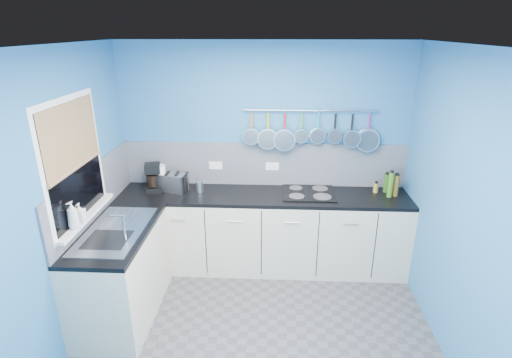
# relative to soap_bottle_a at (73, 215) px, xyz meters

# --- Properties ---
(floor) EXTENTS (3.20, 3.00, 0.02)m
(floor) POSITION_rel_soap_bottle_a_xyz_m (1.53, -0.05, -1.18)
(floor) COLOR #47474C
(floor) RESTS_ON ground
(ceiling) EXTENTS (3.20, 3.00, 0.02)m
(ceiling) POSITION_rel_soap_bottle_a_xyz_m (1.53, -0.05, 1.34)
(ceiling) COLOR white
(ceiling) RESTS_ON ground
(wall_back) EXTENTS (3.20, 0.02, 2.50)m
(wall_back) POSITION_rel_soap_bottle_a_xyz_m (1.53, 1.46, 0.08)
(wall_back) COLOR teal
(wall_back) RESTS_ON ground
(wall_left) EXTENTS (0.02, 3.00, 2.50)m
(wall_left) POSITION_rel_soap_bottle_a_xyz_m (-0.08, -0.05, 0.08)
(wall_left) COLOR teal
(wall_left) RESTS_ON ground
(wall_right) EXTENTS (0.02, 3.00, 2.50)m
(wall_right) POSITION_rel_soap_bottle_a_xyz_m (3.14, -0.05, 0.08)
(wall_right) COLOR teal
(wall_right) RESTS_ON ground
(backsplash_back) EXTENTS (3.20, 0.02, 0.50)m
(backsplash_back) POSITION_rel_soap_bottle_a_xyz_m (1.53, 1.43, -0.02)
(backsplash_back) COLOR #9196A4
(backsplash_back) RESTS_ON wall_back
(backsplash_left) EXTENTS (0.02, 1.80, 0.50)m
(backsplash_left) POSITION_rel_soap_bottle_a_xyz_m (-0.06, 0.55, -0.02)
(backsplash_left) COLOR #9196A4
(backsplash_left) RESTS_ON wall_left
(cabinet_run_back) EXTENTS (3.20, 0.60, 0.86)m
(cabinet_run_back) POSITION_rel_soap_bottle_a_xyz_m (1.53, 1.15, -0.74)
(cabinet_run_back) COLOR beige
(cabinet_run_back) RESTS_ON ground
(worktop_back) EXTENTS (3.20, 0.60, 0.04)m
(worktop_back) POSITION_rel_soap_bottle_a_xyz_m (1.53, 1.15, -0.29)
(worktop_back) COLOR black
(worktop_back) RESTS_ON cabinet_run_back
(cabinet_run_left) EXTENTS (0.60, 1.20, 0.86)m
(cabinet_run_left) POSITION_rel_soap_bottle_a_xyz_m (0.23, 0.25, -0.74)
(cabinet_run_left) COLOR beige
(cabinet_run_left) RESTS_ON ground
(worktop_left) EXTENTS (0.60, 1.20, 0.04)m
(worktop_left) POSITION_rel_soap_bottle_a_xyz_m (0.23, 0.25, -0.29)
(worktop_left) COLOR black
(worktop_left) RESTS_ON cabinet_run_left
(window_frame) EXTENTS (0.01, 1.00, 1.10)m
(window_frame) POSITION_rel_soap_bottle_a_xyz_m (-0.05, 0.25, 0.38)
(window_frame) COLOR white
(window_frame) RESTS_ON wall_left
(window_glass) EXTENTS (0.01, 0.90, 1.00)m
(window_glass) POSITION_rel_soap_bottle_a_xyz_m (-0.04, 0.25, 0.38)
(window_glass) COLOR black
(window_glass) RESTS_ON wall_left
(bamboo_blind) EXTENTS (0.01, 0.90, 0.55)m
(bamboo_blind) POSITION_rel_soap_bottle_a_xyz_m (-0.03, 0.25, 0.61)
(bamboo_blind) COLOR #A18350
(bamboo_blind) RESTS_ON wall_left
(window_sill) EXTENTS (0.10, 0.98, 0.03)m
(window_sill) POSITION_rel_soap_bottle_a_xyz_m (-0.02, 0.25, -0.13)
(window_sill) COLOR white
(window_sill) RESTS_ON wall_left
(sink_unit) EXTENTS (0.50, 0.95, 0.01)m
(sink_unit) POSITION_rel_soap_bottle_a_xyz_m (0.23, 0.25, -0.27)
(sink_unit) COLOR silver
(sink_unit) RESTS_ON worktop_left
(mixer_tap) EXTENTS (0.12, 0.08, 0.26)m
(mixer_tap) POSITION_rel_soap_bottle_a_xyz_m (0.39, 0.07, -0.14)
(mixer_tap) COLOR silver
(mixer_tap) RESTS_ON worktop_left
(socket_left) EXTENTS (0.15, 0.01, 0.09)m
(socket_left) POSITION_rel_soap_bottle_a_xyz_m (0.98, 1.42, -0.04)
(socket_left) COLOR white
(socket_left) RESTS_ON backsplash_back
(socket_right) EXTENTS (0.15, 0.01, 0.09)m
(socket_right) POSITION_rel_soap_bottle_a_xyz_m (1.63, 1.42, -0.04)
(socket_right) COLOR white
(socket_right) RESTS_ON backsplash_back
(pot_rail) EXTENTS (1.45, 0.02, 0.02)m
(pot_rail) POSITION_rel_soap_bottle_a_xyz_m (2.03, 1.40, 0.61)
(pot_rail) COLOR silver
(pot_rail) RESTS_ON wall_back
(soap_bottle_a) EXTENTS (0.12, 0.12, 0.24)m
(soap_bottle_a) POSITION_rel_soap_bottle_a_xyz_m (0.00, 0.00, 0.00)
(soap_bottle_a) COLOR white
(soap_bottle_a) RESTS_ON window_sill
(soap_bottle_b) EXTENTS (0.08, 0.08, 0.17)m
(soap_bottle_b) POSITION_rel_soap_bottle_a_xyz_m (0.00, 0.11, -0.03)
(soap_bottle_b) COLOR white
(soap_bottle_b) RESTS_ON window_sill
(paper_towel) EXTENTS (0.16, 0.16, 0.28)m
(paper_towel) POSITION_rel_soap_bottle_a_xyz_m (0.38, 1.23, -0.13)
(paper_towel) COLOR white
(paper_towel) RESTS_ON worktop_back
(coffee_maker) EXTENTS (0.22, 0.23, 0.31)m
(coffee_maker) POSITION_rel_soap_bottle_a_xyz_m (0.31, 1.18, -0.11)
(coffee_maker) COLOR black
(coffee_maker) RESTS_ON worktop_back
(toaster) EXTENTS (0.35, 0.27, 0.20)m
(toaster) POSITION_rel_soap_bottle_a_xyz_m (0.52, 1.21, -0.17)
(toaster) COLOR silver
(toaster) RESTS_ON worktop_back
(canister) EXTENTS (0.09, 0.09, 0.12)m
(canister) POSITION_rel_soap_bottle_a_xyz_m (0.83, 1.19, -0.21)
(canister) COLOR silver
(canister) RESTS_ON worktop_back
(hob) EXTENTS (0.57, 0.50, 0.01)m
(hob) POSITION_rel_soap_bottle_a_xyz_m (2.04, 1.20, -0.26)
(hob) COLOR black
(hob) RESTS_ON worktop_back
(pan_0) EXTENTS (0.18, 0.08, 0.37)m
(pan_0) POSITION_rel_soap_bottle_a_xyz_m (1.40, 1.39, 0.42)
(pan_0) COLOR silver
(pan_0) RESTS_ON pot_rail
(pan_1) EXTENTS (0.23, 0.08, 0.42)m
(pan_1) POSITION_rel_soap_bottle_a_xyz_m (1.58, 1.39, 0.40)
(pan_1) COLOR silver
(pan_1) RESTS_ON pot_rail
(pan_2) EXTENTS (0.24, 0.10, 0.43)m
(pan_2) POSITION_rel_soap_bottle_a_xyz_m (1.76, 1.39, 0.39)
(pan_2) COLOR silver
(pan_2) RESTS_ON pot_rail
(pan_3) EXTENTS (0.16, 0.08, 0.35)m
(pan_3) POSITION_rel_soap_bottle_a_xyz_m (1.94, 1.39, 0.43)
(pan_3) COLOR silver
(pan_3) RESTS_ON pot_rail
(pan_4) EXTENTS (0.17, 0.05, 0.36)m
(pan_4) POSITION_rel_soap_bottle_a_xyz_m (2.12, 1.39, 0.43)
(pan_4) COLOR silver
(pan_4) RESTS_ON pot_rail
(pan_5) EXTENTS (0.16, 0.08, 0.35)m
(pan_5) POSITION_rel_soap_bottle_a_xyz_m (2.30, 1.39, 0.43)
(pan_5) COLOR silver
(pan_5) RESTS_ON pot_rail
(pan_6) EXTENTS (0.19, 0.11, 0.38)m
(pan_6) POSITION_rel_soap_bottle_a_xyz_m (2.48, 1.39, 0.42)
(pan_6) COLOR silver
(pan_6) RESTS_ON pot_rail
(pan_7) EXTENTS (0.26, 0.05, 0.45)m
(pan_7) POSITION_rel_soap_bottle_a_xyz_m (2.67, 1.39, 0.39)
(pan_7) COLOR silver
(pan_7) RESTS_ON pot_rail
(condiment_0) EXTENTS (0.07, 0.07, 0.17)m
(condiment_0) POSITION_rel_soap_bottle_a_xyz_m (2.98, 1.25, -0.18)
(condiment_0) COLOR black
(condiment_0) RESTS_ON worktop_back
(condiment_1) EXTENTS (0.06, 0.06, 0.21)m
(condiment_1) POSITION_rel_soap_bottle_a_xyz_m (2.90, 1.28, -0.17)
(condiment_1) COLOR #265919
(condiment_1) RESTS_ON worktop_back
(condiment_2) EXTENTS (0.05, 0.05, 0.11)m
(condiment_2) POSITION_rel_soap_bottle_a_xyz_m (2.78, 1.26, -0.22)
(condiment_2) COLOR olive
(condiment_2) RESTS_ON worktop_back
(condiment_3) EXTENTS (0.06, 0.06, 0.24)m
(condiment_3) POSITION_rel_soap_bottle_a_xyz_m (2.97, 1.18, -0.15)
(condiment_3) COLOR brown
(condiment_3) RESTS_ON worktop_back
(condiment_4) EXTENTS (0.06, 0.06, 0.28)m
(condiment_4) POSITION_rel_soap_bottle_a_xyz_m (2.90, 1.15, -0.13)
(condiment_4) COLOR #3F721E
(condiment_4) RESTS_ON worktop_back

